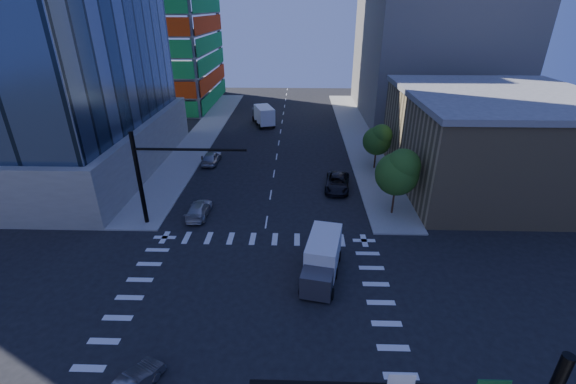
{
  "coord_description": "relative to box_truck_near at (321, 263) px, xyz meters",
  "views": [
    {
      "loc": [
        3.03,
        -20.23,
        18.9
      ],
      "look_at": [
        2.22,
        8.0,
        5.22
      ],
      "focal_mm": 24.0,
      "sensor_mm": 36.0,
      "label": 1
    }
  ],
  "objects": [
    {
      "name": "sidewalk_ne",
      "position": [
        7.62,
        36.31,
        -1.28
      ],
      "size": [
        5.0,
        60.0,
        0.15
      ],
      "primitive_type": "cube",
      "color": "gray",
      "rests_on": "ground"
    },
    {
      "name": "sidewalk_nw",
      "position": [
        -17.38,
        36.31,
        -1.28
      ],
      "size": [
        5.0,
        60.0,
        0.15
      ],
      "primitive_type": "cube",
      "color": "gray",
      "rests_on": "ground"
    },
    {
      "name": "box_truck_near",
      "position": [
        0.0,
        0.0,
        0.0
      ],
      "size": [
        3.59,
        6.2,
        3.05
      ],
      "rotation": [
        0.0,
        0.0,
        -0.2
      ],
      "color": "black",
      "rests_on": "ground"
    },
    {
      "name": "commercial_building",
      "position": [
        20.12,
        18.31,
        3.96
      ],
      "size": [
        20.5,
        22.5,
        10.6
      ],
      "color": "#917D54",
      "rests_on": "ground"
    },
    {
      "name": "car_sb_mid",
      "position": [
        -13.38,
        23.65,
        -0.55
      ],
      "size": [
        2.1,
        4.8,
        1.61
      ],
      "primitive_type": "imported",
      "rotation": [
        0.0,
        0.0,
        3.1
      ],
      "color": "#A9AAB1",
      "rests_on": "ground"
    },
    {
      "name": "road_markings",
      "position": [
        -4.88,
        -3.69,
        -1.35
      ],
      "size": [
        20.0,
        20.0,
        0.01
      ],
      "primitive_type": "cube",
      "color": "silver",
      "rests_on": "ground"
    },
    {
      "name": "tree_north",
      "position": [
        8.05,
        22.21,
        2.64
      ],
      "size": [
        3.54,
        3.52,
        5.78
      ],
      "color": "#382316",
      "rests_on": "sidewalk_ne"
    },
    {
      "name": "car_sb_near",
      "position": [
        -11.68,
        9.47,
        -0.66
      ],
      "size": [
        1.95,
        4.77,
        1.38
      ],
      "primitive_type": "imported",
      "rotation": [
        0.0,
        0.0,
        3.14
      ],
      "color": "#B4B4B4",
      "rests_on": "ground"
    },
    {
      "name": "signal_mast_nw",
      "position": [
        -14.88,
        7.81,
        4.14
      ],
      "size": [
        10.2,
        0.4,
        9.0
      ],
      "color": "black",
      "rests_on": "sidewalk_nw"
    },
    {
      "name": "box_truck_far",
      "position": [
        -8.16,
        42.44,
        0.13
      ],
      "size": [
        4.63,
        6.93,
        3.35
      ],
      "rotation": [
        0.0,
        0.0,
        3.47
      ],
      "color": "black",
      "rests_on": "ground"
    },
    {
      "name": "car_nb_far",
      "position": [
        2.62,
        16.03,
        -0.56
      ],
      "size": [
        3.29,
        5.95,
        1.58
      ],
      "primitive_type": "imported",
      "rotation": [
        0.0,
        0.0,
        -0.12
      ],
      "color": "black",
      "rests_on": "ground"
    },
    {
      "name": "bg_building_ne",
      "position": [
        22.12,
        51.31,
        12.65
      ],
      "size": [
        24.0,
        30.0,
        28.0
      ],
      "primitive_type": "cube",
      "color": "slate",
      "rests_on": "ground"
    },
    {
      "name": "tree_south",
      "position": [
        7.75,
        10.21,
        3.34
      ],
      "size": [
        4.16,
        4.16,
        6.82
      ],
      "color": "#382316",
      "rests_on": "sidewalk_ne"
    },
    {
      "name": "ground",
      "position": [
        -4.88,
        -3.69,
        -1.35
      ],
      "size": [
        160.0,
        160.0,
        0.0
      ],
      "primitive_type": "plane",
      "color": "black",
      "rests_on": "ground"
    }
  ]
}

